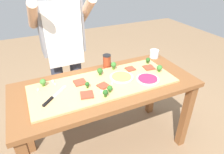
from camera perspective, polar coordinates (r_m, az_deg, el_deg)
The scene contains 27 objects.
ground_plane at distance 2.19m, azimuth -1.40°, elevation -19.29°, with size 8.00×8.00×0.00m, color #896B4C.
prep_table at distance 1.74m, azimuth -1.67°, elevation -5.22°, with size 1.55×0.69×0.78m.
cutting_board at distance 1.66m, azimuth -2.26°, elevation -2.01°, with size 1.21×0.47×0.02m, color tan.
chefs_knife at distance 1.53m, azimuth -17.02°, elevation -5.88°, with size 0.22×0.21×0.02m.
pizza_whole_pesto_green at distance 1.72m, azimuth 2.78°, elevation 0.02°, with size 0.21×0.21×0.02m.
pizza_whole_beet_magenta at distance 1.72m, azimuth 10.29°, elevation -0.58°, with size 0.20×0.20×0.02m.
pizza_slice_near_right at distance 1.67m, azimuth -9.24°, elevation -1.51°, with size 0.10×0.10×0.01m, color #BC3D28.
pizza_slice_near_left at distance 1.86m, azimuth 5.33°, elevation 2.38°, with size 0.08×0.08×0.01m, color #BC3D28.
pizza_slice_far_left at distance 1.51m, azimuth -7.29°, elevation -5.13°, with size 0.10×0.10×0.01m, color #BC3D28.
pizza_slice_far_right at distance 1.91m, azimuth 10.62°, elevation 2.71°, with size 0.09×0.09×0.01m, color #BC3D28.
pizza_slice_center at distance 1.61m, azimuth -2.55°, elevation -2.53°, with size 0.08×0.08×0.01m, color #BC3D28.
broccoli_floret_center_left at distance 1.99m, azimuth 10.36°, elevation 4.84°, with size 0.04×0.04×0.06m.
broccoli_floret_center_right at distance 1.84m, azimuth 0.46°, elevation 3.49°, with size 0.05×0.05×0.07m.
broccoli_floret_back_mid at distance 1.52m, azimuth -0.65°, elevation -3.30°, with size 0.04×0.04×0.06m.
broccoli_floret_back_right at distance 1.85m, azimuth 13.56°, elevation 2.56°, with size 0.05×0.05×0.06m.
broccoli_floret_back_left at distance 1.58m, azimuth -7.19°, elevation -2.12°, with size 0.04×0.04×0.06m.
broccoli_floret_front_mid at distance 1.75m, azimuth -3.60°, elevation 1.72°, with size 0.05×0.05×0.07m.
broccoli_floret_front_left at distance 1.47m, azimuth -1.94°, elevation -4.56°, with size 0.04×0.04×0.06m.
broccoli_floret_front_right at distance 1.69m, azimuth -19.37°, elevation -1.40°, with size 0.05×0.05×0.06m.
cheese_crumble_a at distance 1.66m, azimuth -20.57°, elevation -3.53°, with size 0.01×0.01×0.01m, color silver.
cheese_crumble_b at distance 1.64m, azimuth -0.03°, elevation -1.79°, with size 0.01×0.01×0.01m, color silver.
cheese_crumble_c at distance 1.73m, azimuth -16.76°, elevation -1.16°, with size 0.02×0.02×0.02m, color white.
cheese_crumble_d at distance 1.69m, azimuth -16.11°, elevation -2.00°, with size 0.01×0.01×0.01m, color silver.
cheese_crumble_e at distance 1.53m, azimuth -2.92°, elevation -4.22°, with size 0.02×0.02×0.02m, color silver.
flour_cup at distance 2.17m, azimuth 12.10°, elevation 6.49°, with size 0.09×0.09×0.08m.
sauce_jar at distance 1.91m, azimuth -1.49°, elevation 4.64°, with size 0.08×0.08×0.13m.
cook_center at distance 2.00m, azimuth -14.01°, elevation 9.83°, with size 0.54×0.39×1.67m.
Camera 1 is at (-0.55, -1.30, 1.68)m, focal length 31.60 mm.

